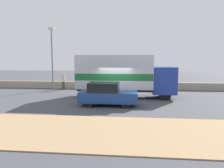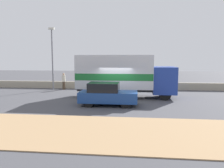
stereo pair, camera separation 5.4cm
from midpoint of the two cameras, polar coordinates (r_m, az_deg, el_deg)
ground_plane at (r=15.94m, az=0.52°, el=-4.89°), size 80.00×80.00×0.00m
dirt_shoulder_foreground at (r=9.83m, az=-3.06°, el=-12.21°), size 60.00×4.71×0.04m
stone_wall_backdrop at (r=22.86m, az=2.20°, el=-0.41°), size 60.00×0.35×0.74m
street_lamp at (r=23.15m, az=-15.46°, el=7.63°), size 0.56×0.28×6.27m
box_truck at (r=17.87m, az=2.52°, el=2.53°), size 7.90×2.61×3.46m
car_hatchback at (r=14.90m, az=-1.35°, el=-2.68°), size 3.93×1.72×1.56m
pedestrian at (r=23.02m, az=-12.63°, el=0.78°), size 0.37×0.37×1.72m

